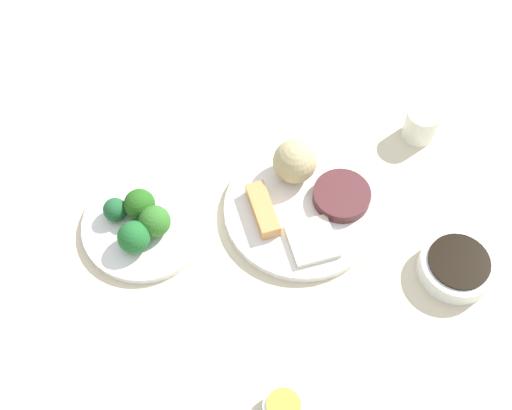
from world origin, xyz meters
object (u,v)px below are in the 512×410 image
teacup (421,124)px  main_plate (302,209)px  soy_sauce_bowl (456,267)px  broccoli_plate (145,225)px  sauce_ramekin_hot_mustard (283,408)px

teacup → main_plate: bearing=-77.2°
main_plate → soy_sauce_bowl: 0.26m
broccoli_plate → soy_sauce_bowl: size_ratio=1.77×
main_plate → sauce_ramekin_hot_mustard: bearing=-30.9°
sauce_ramekin_hot_mustard → teacup: (-0.33, 0.42, 0.02)m
broccoli_plate → soy_sauce_bowl: bearing=56.6°
sauce_ramekin_hot_mustard → teacup: bearing=128.3°
main_plate → soy_sauce_bowl: soy_sauce_bowl is taller
broccoli_plate → sauce_ramekin_hot_mustard: sauce_ramekin_hot_mustard is taller
broccoli_plate → teacup: 0.50m
broccoli_plate → main_plate: bearing=72.2°
sauce_ramekin_hot_mustard → teacup: 0.54m
broccoli_plate → teacup: (0.02, 0.50, 0.02)m
main_plate → teacup: bearing=102.8°
teacup → sauce_ramekin_hot_mustard: bearing=-51.7°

